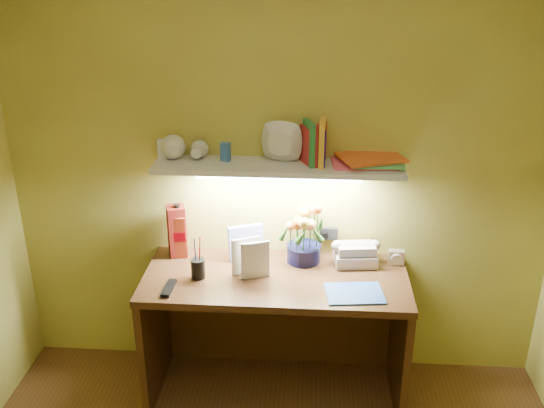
# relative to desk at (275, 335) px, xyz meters

# --- Properties ---
(desk) EXTENTS (1.40, 0.60, 0.75)m
(desk) POSITION_rel_desk_xyz_m (0.00, 0.00, 0.00)
(desk) COLOR #381C0F
(desk) RESTS_ON ground
(flower_bouquet) EXTENTS (0.26, 0.26, 0.33)m
(flower_bouquet) POSITION_rel_desk_xyz_m (0.14, 0.19, 0.54)
(flower_bouquet) COLOR #0C0E35
(flower_bouquet) RESTS_ON desk
(telephone) EXTENTS (0.24, 0.19, 0.13)m
(telephone) POSITION_rel_desk_xyz_m (0.43, 0.18, 0.44)
(telephone) COLOR beige
(telephone) RESTS_ON desk
(desk_clock) EXTENTS (0.08, 0.04, 0.08)m
(desk_clock) POSITION_rel_desk_xyz_m (0.65, 0.18, 0.42)
(desk_clock) COLOR silver
(desk_clock) RESTS_ON desk
(whisky_bottle) EXTENTS (0.09, 0.09, 0.31)m
(whisky_bottle) POSITION_rel_desk_xyz_m (-0.55, 0.20, 0.53)
(whisky_bottle) COLOR #A23418
(whisky_bottle) RESTS_ON desk
(whisky_box) EXTENTS (0.12, 0.12, 0.30)m
(whisky_box) POSITION_rel_desk_xyz_m (-0.57, 0.21, 0.52)
(whisky_box) COLOR #5E130C
(whisky_box) RESTS_ON desk
(pen_cup) EXTENTS (0.08, 0.08, 0.18)m
(pen_cup) POSITION_rel_desk_xyz_m (-0.41, -0.04, 0.47)
(pen_cup) COLOR black
(pen_cup) RESTS_ON desk
(art_card) EXTENTS (0.19, 0.11, 0.19)m
(art_card) POSITION_rel_desk_xyz_m (-0.18, 0.19, 0.47)
(art_card) COLOR silver
(art_card) RESTS_ON desk
(tv_remote) EXTENTS (0.05, 0.16, 0.02)m
(tv_remote) POSITION_rel_desk_xyz_m (-0.53, -0.17, 0.38)
(tv_remote) COLOR black
(tv_remote) RESTS_ON desk
(blue_folder) EXTENTS (0.31, 0.24, 0.01)m
(blue_folder) POSITION_rel_desk_xyz_m (0.41, -0.15, 0.38)
(blue_folder) COLOR #3161B1
(blue_folder) RESTS_ON desk
(desk_book_a) EXTENTS (0.15, 0.07, 0.21)m
(desk_book_a) POSITION_rel_desk_xyz_m (-0.23, -0.01, 0.48)
(desk_book_a) COLOR white
(desk_book_a) RESTS_ON desk
(desk_book_b) EXTENTS (0.15, 0.06, 0.21)m
(desk_book_b) POSITION_rel_desk_xyz_m (-0.18, -0.04, 0.48)
(desk_book_b) COLOR silver
(desk_book_b) RESTS_ON desk
(wall_shelf) EXTENTS (1.32, 0.34, 0.26)m
(wall_shelf) POSITION_rel_desk_xyz_m (0.03, 0.18, 0.97)
(wall_shelf) COLOR silver
(wall_shelf) RESTS_ON ground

